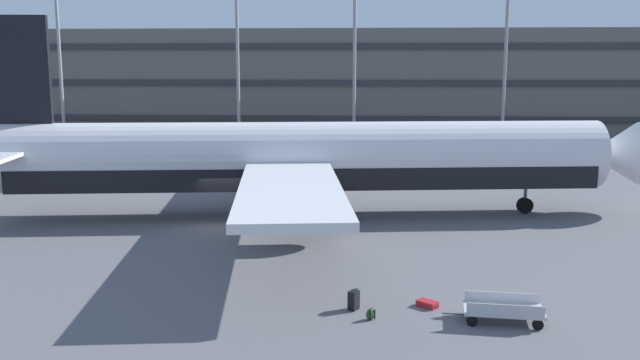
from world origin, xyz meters
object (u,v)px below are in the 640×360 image
(suitcase_red, at_px, (354,300))
(suitcase_navy, at_px, (427,304))
(airliner, at_px, (299,159))
(baggage_cart, at_px, (503,310))
(backpack_teal, at_px, (371,314))

(suitcase_red, relative_size, suitcase_navy, 0.96)
(airliner, bearing_deg, baggage_cart, -62.18)
(airliner, bearing_deg, suitcase_red, -77.55)
(airliner, relative_size, suitcase_red, 49.81)
(suitcase_red, height_order, backpack_teal, suitcase_red)
(airliner, relative_size, backpack_teal, 86.03)
(suitcase_navy, relative_size, baggage_cart, 0.24)
(baggage_cart, bearing_deg, airliner, 117.82)
(backpack_teal, height_order, baggage_cart, baggage_cart)
(suitcase_navy, bearing_deg, baggage_cart, -28.27)
(airliner, distance_m, suitcase_navy, 15.79)
(backpack_teal, bearing_deg, baggage_cart, 1.01)
(suitcase_red, relative_size, baggage_cart, 0.24)
(airliner, bearing_deg, suitcase_navy, -67.75)
(suitcase_red, relative_size, backpack_teal, 1.73)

